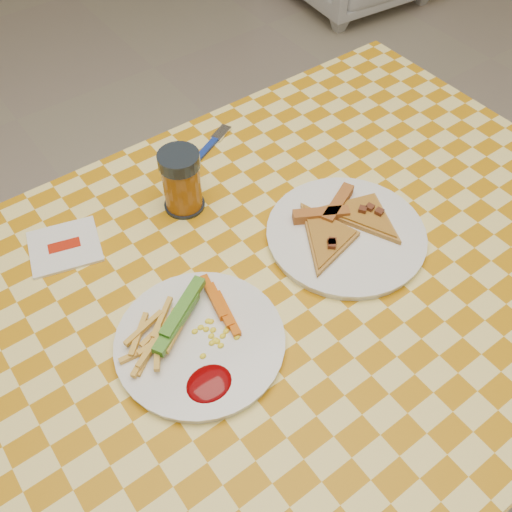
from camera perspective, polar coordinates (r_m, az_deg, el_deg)
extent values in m
plane|color=#B8A594|center=(1.59, 1.49, -19.18)|extent=(8.00, 8.00, 0.00)
cylinder|color=silver|center=(1.64, 9.60, 5.68)|extent=(0.06, 0.06, 0.71)
cube|color=brown|center=(0.94, 2.38, -3.42)|extent=(1.20, 0.80, 0.04)
cylinder|color=white|center=(0.85, -5.60, -8.61)|extent=(0.28, 0.28, 0.01)
cylinder|color=white|center=(0.99, 8.96, 2.05)|extent=(0.27, 0.27, 0.01)
cube|color=#1D580E|center=(0.84, -7.63, -5.84)|extent=(0.12, 0.09, 0.02)
cube|color=#D45A09|center=(0.87, -3.61, -4.96)|extent=(0.07, 0.09, 0.02)
ellipsoid|color=#6A0203|center=(0.81, -4.71, -12.62)|extent=(0.07, 0.06, 0.01)
cube|color=#AC6426|center=(0.99, 6.50, 4.03)|extent=(0.09, 0.07, 0.02)
cube|color=#AC6426|center=(1.01, 8.18, 5.06)|extent=(0.10, 0.06, 0.02)
cylinder|color=black|center=(1.04, -7.15, 5.15)|extent=(0.07, 0.07, 0.01)
cylinder|color=#89490E|center=(1.01, -7.40, 6.95)|extent=(0.07, 0.07, 0.10)
cylinder|color=black|center=(0.97, -7.74, 9.48)|extent=(0.07, 0.07, 0.02)
cube|color=white|center=(1.01, -18.59, 0.91)|extent=(0.14, 0.13, 0.01)
cube|color=#B41D0A|center=(1.01, -18.64, 1.02)|extent=(0.06, 0.04, 0.00)
cube|color=navy|center=(1.13, -5.49, 10.08)|extent=(0.10, 0.06, 0.01)
cube|color=silver|center=(1.18, -3.51, 12.21)|extent=(0.05, 0.04, 0.00)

